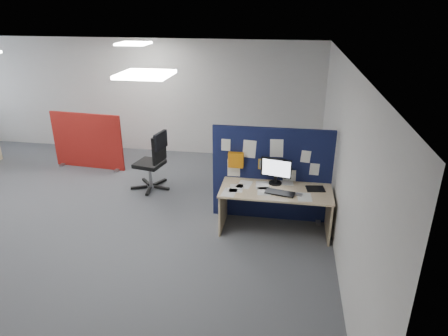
# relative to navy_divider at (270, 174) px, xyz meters

# --- Properties ---
(floor) EXTENTS (9.00, 9.00, 0.00)m
(floor) POSITION_rel_navy_divider_xyz_m (-3.46, -0.56, -0.81)
(floor) COLOR #4D4F54
(floor) RESTS_ON ground
(ceiling) EXTENTS (9.00, 7.00, 0.02)m
(ceiling) POSITION_rel_navy_divider_xyz_m (-3.46, -0.56, 1.89)
(ceiling) COLOR white
(ceiling) RESTS_ON wall_back
(wall_back) EXTENTS (9.00, 0.02, 2.70)m
(wall_back) POSITION_rel_navy_divider_xyz_m (-3.46, 2.94, 0.54)
(wall_back) COLOR silver
(wall_back) RESTS_ON floor
(wall_right) EXTENTS (0.02, 7.00, 2.70)m
(wall_right) POSITION_rel_navy_divider_xyz_m (1.04, -0.56, 0.54)
(wall_right) COLOR silver
(wall_right) RESTS_ON floor
(ceiling_lights) EXTENTS (4.10, 4.10, 0.04)m
(ceiling_lights) POSITION_rel_navy_divider_xyz_m (-3.13, 0.11, 1.86)
(ceiling_lights) COLOR white
(ceiling_lights) RESTS_ON ceiling
(navy_divider) EXTENTS (1.96, 0.30, 1.62)m
(navy_divider) POSITION_rel_navy_divider_xyz_m (0.00, 0.00, 0.00)
(navy_divider) COLOR black
(navy_divider) RESTS_ON floor
(main_desk) EXTENTS (1.75, 0.78, 0.73)m
(main_desk) POSITION_rel_navy_divider_xyz_m (0.12, -0.35, -0.25)
(main_desk) COLOR tan
(main_desk) RESTS_ON floor
(monitor_main) EXTENTS (0.49, 0.21, 0.43)m
(monitor_main) POSITION_rel_navy_divider_xyz_m (0.10, -0.17, 0.16)
(monitor_main) COLOR black
(monitor_main) RESTS_ON main_desk
(keyboard) EXTENTS (0.48, 0.27, 0.02)m
(keyboard) POSITION_rel_navy_divider_xyz_m (0.18, -0.53, -0.07)
(keyboard) COLOR black
(keyboard) RESTS_ON main_desk
(mouse) EXTENTS (0.11, 0.09, 0.03)m
(mouse) POSITION_rel_navy_divider_xyz_m (0.47, -0.54, -0.07)
(mouse) COLOR gray
(mouse) RESTS_ON main_desk
(paper_tray) EXTENTS (0.31, 0.26, 0.01)m
(paper_tray) POSITION_rel_navy_divider_xyz_m (0.73, -0.28, -0.07)
(paper_tray) COLOR black
(paper_tray) RESTS_ON main_desk
(red_divider) EXTENTS (1.66, 0.30, 1.25)m
(red_divider) POSITION_rel_navy_divider_xyz_m (-4.09, 1.63, -0.20)
(red_divider) COLOR maroon
(red_divider) RESTS_ON floor
(office_chair) EXTENTS (0.78, 0.77, 1.18)m
(office_chair) POSITION_rel_navy_divider_xyz_m (-2.27, 0.78, -0.14)
(office_chair) COLOR black
(office_chair) RESTS_ON floor
(desk_papers) EXTENTS (1.38, 0.88, 0.00)m
(desk_papers) POSITION_rel_navy_divider_xyz_m (-0.12, -0.39, -0.08)
(desk_papers) COLOR white
(desk_papers) RESTS_ON main_desk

